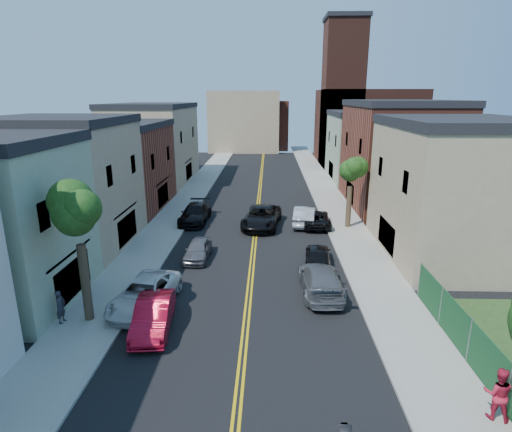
# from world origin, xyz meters

# --- Properties ---
(sidewalk_left) EXTENTS (3.20, 100.00, 0.15)m
(sidewalk_left) POSITION_xyz_m (-7.90, 40.00, 0.07)
(sidewalk_left) COLOR gray
(sidewalk_left) RESTS_ON ground
(sidewalk_right) EXTENTS (3.20, 100.00, 0.15)m
(sidewalk_right) POSITION_xyz_m (7.90, 40.00, 0.07)
(sidewalk_right) COLOR gray
(sidewalk_right) RESTS_ON ground
(curb_left) EXTENTS (0.30, 100.00, 0.15)m
(curb_left) POSITION_xyz_m (-6.15, 40.00, 0.07)
(curb_left) COLOR gray
(curb_left) RESTS_ON ground
(curb_right) EXTENTS (0.30, 100.00, 0.15)m
(curb_right) POSITION_xyz_m (6.15, 40.00, 0.07)
(curb_right) COLOR gray
(curb_right) RESTS_ON ground
(bldg_left_tan_near) EXTENTS (9.00, 10.00, 9.00)m
(bldg_left_tan_near) POSITION_xyz_m (-14.00, 25.00, 4.50)
(bldg_left_tan_near) COLOR #998466
(bldg_left_tan_near) RESTS_ON ground
(bldg_left_brick) EXTENTS (9.00, 12.00, 8.00)m
(bldg_left_brick) POSITION_xyz_m (-14.00, 36.00, 4.00)
(bldg_left_brick) COLOR brown
(bldg_left_brick) RESTS_ON ground
(bldg_left_tan_far) EXTENTS (9.00, 16.00, 9.50)m
(bldg_left_tan_far) POSITION_xyz_m (-14.00, 50.00, 4.75)
(bldg_left_tan_far) COLOR #998466
(bldg_left_tan_far) RESTS_ON ground
(bldg_right_tan) EXTENTS (9.00, 12.00, 9.00)m
(bldg_right_tan) POSITION_xyz_m (14.00, 24.00, 4.50)
(bldg_right_tan) COLOR #998466
(bldg_right_tan) RESTS_ON ground
(bldg_right_brick) EXTENTS (9.00, 14.00, 10.00)m
(bldg_right_brick) POSITION_xyz_m (14.00, 38.00, 5.00)
(bldg_right_brick) COLOR brown
(bldg_right_brick) RESTS_ON ground
(bldg_right_palegrn) EXTENTS (9.00, 12.00, 8.50)m
(bldg_right_palegrn) POSITION_xyz_m (14.00, 52.00, 4.25)
(bldg_right_palegrn) COLOR gray
(bldg_right_palegrn) RESTS_ON ground
(church) EXTENTS (16.20, 14.20, 22.60)m
(church) POSITION_xyz_m (16.33, 67.07, 7.24)
(church) COLOR #4C2319
(church) RESTS_ON ground
(backdrop_left) EXTENTS (14.00, 8.00, 12.00)m
(backdrop_left) POSITION_xyz_m (-4.00, 82.00, 6.00)
(backdrop_left) COLOR #998466
(backdrop_left) RESTS_ON ground
(backdrop_center) EXTENTS (10.00, 8.00, 10.00)m
(backdrop_center) POSITION_xyz_m (0.00, 86.00, 5.00)
(backdrop_center) COLOR brown
(backdrop_center) RESTS_ON ground
(fence_right) EXTENTS (0.04, 15.00, 1.90)m
(fence_right) POSITION_xyz_m (9.50, 9.50, 1.10)
(fence_right) COLOR #143F1E
(fence_right) RESTS_ON sidewalk_right
(tree_left_mid) EXTENTS (5.20, 5.20, 9.29)m
(tree_left_mid) POSITION_xyz_m (-7.88, 14.01, 6.58)
(tree_left_mid) COLOR #36281B
(tree_left_mid) RESTS_ON sidewalk_left
(tree_right_far) EXTENTS (4.40, 4.40, 8.03)m
(tree_right_far) POSITION_xyz_m (7.92, 30.01, 5.76)
(tree_right_far) COLOR #36281B
(tree_right_far) RESTS_ON sidewalk_right
(red_sedan) EXTENTS (2.07, 4.74, 1.52)m
(red_sedan) POSITION_xyz_m (-4.44, 13.35, 0.76)
(red_sedan) COLOR #B60C23
(red_sedan) RESTS_ON ground
(white_pickup) EXTENTS (3.26, 5.77, 1.52)m
(white_pickup) POSITION_xyz_m (-5.50, 15.59, 0.76)
(white_pickup) COLOR silver
(white_pickup) RESTS_ON ground
(grey_car_left) EXTENTS (1.69, 3.99, 1.35)m
(grey_car_left) POSITION_xyz_m (-3.80, 22.55, 0.67)
(grey_car_left) COLOR #525459
(grey_car_left) RESTS_ON ground
(black_car_left) EXTENTS (2.50, 5.72, 1.64)m
(black_car_left) POSITION_xyz_m (-5.50, 31.36, 0.82)
(black_car_left) COLOR black
(black_car_left) RESTS_ON ground
(grey_car_right) EXTENTS (2.39, 5.58, 1.60)m
(grey_car_right) POSITION_xyz_m (4.10, 17.56, 0.80)
(grey_car_right) COLOR #55575C
(grey_car_right) RESTS_ON ground
(black_car_right) EXTENTS (2.09, 4.30, 1.41)m
(black_car_right) POSITION_xyz_m (4.42, 21.74, 0.71)
(black_car_right) COLOR black
(black_car_right) RESTS_ON ground
(silver_car_right) EXTENTS (2.40, 5.29, 1.68)m
(silver_car_right) POSITION_xyz_m (4.25, 30.94, 0.84)
(silver_car_right) COLOR #A8ABAF
(silver_car_right) RESTS_ON ground
(dark_car_right_far) EXTENTS (2.47, 5.06, 1.39)m
(dark_car_right_far) POSITION_xyz_m (5.23, 30.51, 0.69)
(dark_car_right_far) COLOR black
(dark_car_right_far) RESTS_ON ground
(black_suv_lane) EXTENTS (3.72, 6.61, 1.74)m
(black_suv_lane) POSITION_xyz_m (0.50, 30.23, 0.87)
(black_suv_lane) COLOR black
(black_suv_lane) RESTS_ON ground
(pedestrian_left) EXTENTS (0.46, 0.65, 1.69)m
(pedestrian_left) POSITION_xyz_m (-9.10, 13.61, 0.99)
(pedestrian_left) COLOR #2A2931
(pedestrian_left) RESTS_ON sidewalk_left
(pedestrian_right) EXTENTS (1.14, 1.01, 1.95)m
(pedestrian_right) POSITION_xyz_m (9.00, 7.78, 1.13)
(pedestrian_right) COLOR #B91C35
(pedestrian_right) RESTS_ON sidewalk_right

